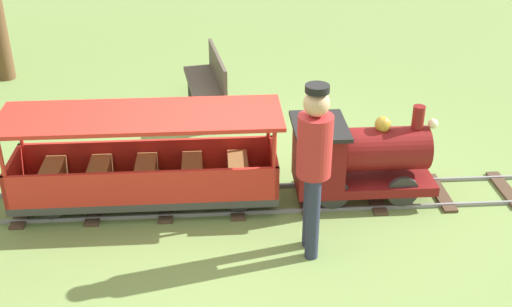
# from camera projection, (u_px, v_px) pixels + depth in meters

# --- Properties ---
(ground_plane) EXTENTS (60.00, 60.00, 0.00)m
(ground_plane) POSITION_uv_depth(u_px,v_px,m) (251.00, 201.00, 6.60)
(ground_plane) COLOR #75934C
(track) EXTENTS (0.74, 6.40, 0.04)m
(track) POSITION_uv_depth(u_px,v_px,m) (237.00, 200.00, 6.59)
(track) COLOR gray
(track) RESTS_ON ground_plane
(locomotive) EXTENTS (0.70, 1.45, 0.97)m
(locomotive) POSITION_uv_depth(u_px,v_px,m) (356.00, 156.00, 6.44)
(locomotive) COLOR maroon
(locomotive) RESTS_ON ground_plane
(passenger_car) EXTENTS (0.80, 2.70, 0.97)m
(passenger_car) POSITION_uv_depth(u_px,v_px,m) (145.00, 169.00, 6.34)
(passenger_car) COLOR #3F3F3F
(passenger_car) RESTS_ON ground_plane
(conductor_person) EXTENTS (0.30, 0.30, 1.62)m
(conductor_person) POSITION_uv_depth(u_px,v_px,m) (314.00, 158.00, 5.40)
(conductor_person) COLOR #282D47
(conductor_person) RESTS_ON ground_plane
(park_bench) EXTENTS (1.34, 0.57, 0.82)m
(park_bench) POSITION_uv_depth(u_px,v_px,m) (208.00, 84.00, 8.33)
(park_bench) COLOR brown
(park_bench) RESTS_ON ground_plane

